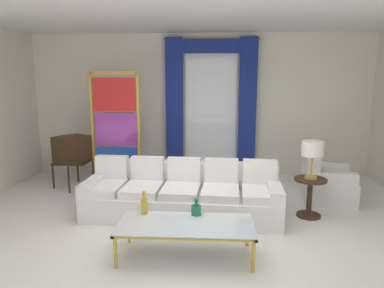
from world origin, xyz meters
The scene contains 14 objects.
ground_plane centered at (0.00, 0.00, 0.00)m, with size 16.00×16.00×0.00m, color white.
wall_rear centered at (0.00, 3.06, 1.50)m, with size 8.00×0.12×3.00m, color silver.
ceiling_slab centered at (0.00, 0.80, 3.02)m, with size 8.00×7.60×0.04m, color white.
curtained_window centered at (0.23, 2.89, 1.74)m, with size 2.00×0.17×2.70m.
couch_white_long centered at (-0.18, 0.58, 0.31)m, with size 2.97×1.10×0.86m.
coffee_table centered at (-0.04, -0.68, 0.38)m, with size 1.58×0.70×0.41m.
bottle_blue_decanter centered at (-0.57, -0.42, 0.53)m, with size 0.08×0.08×0.30m.
bottle_crystal_tall centered at (0.07, -0.42, 0.48)m, with size 0.12×0.12×0.22m.
vintage_tv centered at (-2.40, 1.85, 0.73)m, with size 0.74×0.76×1.35m.
armchair_white centered at (2.20, 1.39, 0.29)m, with size 0.92×0.91×0.80m.
stained_glass_divider centered at (-1.59, 2.04, 1.06)m, with size 0.95×0.05×2.20m.
peacock_figurine centered at (-1.08, 1.70, 0.22)m, with size 0.44×0.60×0.50m.
round_side_table centered at (1.74, 0.62, 0.36)m, with size 0.48×0.48×0.59m.
table_lamp_brass centered at (1.74, 0.62, 1.03)m, with size 0.32×0.32×0.57m.
Camera 1 is at (0.25, -4.44, 2.06)m, focal length 32.33 mm.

